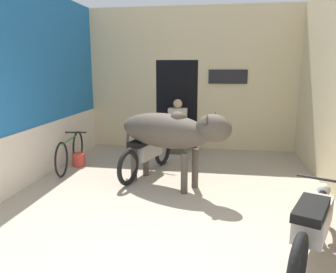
{
  "coord_description": "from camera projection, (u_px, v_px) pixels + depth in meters",
  "views": [
    {
      "loc": [
        0.71,
        -2.58,
        1.96
      ],
      "look_at": [
        -0.08,
        2.37,
        0.89
      ],
      "focal_mm": 35.0,
      "sensor_mm": 36.0,
      "label": 1
    }
  ],
  "objects": [
    {
      "name": "shopkeeper_seated",
      "position": [
        177.0,
        125.0,
        7.55
      ],
      "size": [
        0.43,
        0.33,
        1.24
      ],
      "color": "brown",
      "rests_on": "ground_plane"
    },
    {
      "name": "bicycle",
      "position": [
        70.0,
        152.0,
        6.41
      ],
      "size": [
        0.44,
        1.64,
        0.66
      ],
      "color": "black",
      "rests_on": "ground_plane"
    },
    {
      "name": "wall_left_shopfront",
      "position": [
        28.0,
        88.0,
        5.6
      ],
      "size": [
        0.25,
        5.27,
        3.34
      ],
      "color": "#236BAD",
      "rests_on": "ground_plane"
    },
    {
      "name": "motorcycle_far",
      "position": [
        147.0,
        152.0,
        6.05
      ],
      "size": [
        0.74,
        1.86,
        0.73
      ],
      "color": "black",
      "rests_on": "ground_plane"
    },
    {
      "name": "plastic_stool",
      "position": [
        164.0,
        142.0,
        7.76
      ],
      "size": [
        0.38,
        0.38,
        0.42
      ],
      "color": "beige",
      "rests_on": "ground_plane"
    },
    {
      "name": "cow",
      "position": [
        170.0,
        132.0,
        5.35
      ],
      "size": [
        2.06,
        1.35,
        1.32
      ],
      "color": "#4C4238",
      "rests_on": "ground_plane"
    },
    {
      "name": "wall_back_with_doorway",
      "position": [
        187.0,
        88.0,
        8.04
      ],
      "size": [
        4.93,
        0.93,
        3.34
      ],
      "color": "beige",
      "rests_on": "ground_plane"
    },
    {
      "name": "motorcycle_near",
      "position": [
        313.0,
        222.0,
        3.32
      ],
      "size": [
        0.93,
        1.87,
        0.73
      ],
      "color": "black",
      "rests_on": "ground_plane"
    },
    {
      "name": "bucket",
      "position": [
        79.0,
        159.0,
        6.62
      ],
      "size": [
        0.26,
        0.26,
        0.26
      ],
      "color": "#C63D33",
      "rests_on": "ground_plane"
    }
  ]
}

